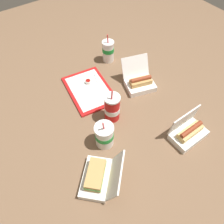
{
  "coord_description": "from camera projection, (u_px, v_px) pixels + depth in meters",
  "views": [
    {
      "loc": [
        0.65,
        -0.44,
        1.06
      ],
      "look_at": [
        0.02,
        0.0,
        0.05
      ],
      "focal_mm": 35.0,
      "sensor_mm": 36.0,
      "label": 1
    }
  ],
  "objects": [
    {
      "name": "ground_plane",
      "position": [
        110.0,
        115.0,
        1.32
      ],
      "size": [
        3.2,
        3.2,
        0.0
      ],
      "primitive_type": "plane",
      "color": "brown"
    },
    {
      "name": "soda_cup_center",
      "position": [
        108.0,
        51.0,
        1.57
      ],
      "size": [
        0.09,
        0.09,
        0.22
      ],
      "color": "white",
      "rests_on": "ground_plane"
    },
    {
      "name": "clamshell_hotdog_right",
      "position": [
        140.0,
        82.0,
        1.43
      ],
      "size": [
        0.25,
        0.24,
        0.16
      ],
      "color": "white",
      "rests_on": "ground_plane"
    },
    {
      "name": "soda_cup_back",
      "position": [
        112.0,
        108.0,
        1.24
      ],
      "size": [
        0.09,
        0.09,
        0.24
      ],
      "color": "red",
      "rests_on": "ground_plane"
    },
    {
      "name": "soda_cup_corner",
      "position": [
        104.0,
        135.0,
        1.14
      ],
      "size": [
        0.1,
        0.1,
        0.21
      ],
      "color": "white",
      "rests_on": "ground_plane"
    },
    {
      "name": "plastic_fork",
      "position": [
        96.0,
        77.0,
        1.5
      ],
      "size": [
        0.11,
        0.05,
        0.0
      ],
      "primitive_type": "cube",
      "rotation": [
        0.0,
        0.0,
        -0.35
      ],
      "color": "white",
      "rests_on": "food_tray"
    },
    {
      "name": "napkin_stack",
      "position": [
        81.0,
        89.0,
        1.43
      ],
      "size": [
        0.11,
        0.11,
        0.0
      ],
      "primitive_type": "cube",
      "rotation": [
        0.0,
        0.0,
        -0.16
      ],
      "color": "white",
      "rests_on": "food_tray"
    },
    {
      "name": "ketchup_cup",
      "position": [
        88.0,
        82.0,
        1.46
      ],
      "size": [
        0.04,
        0.04,
        0.02
      ],
      "color": "white",
      "rests_on": "food_tray"
    },
    {
      "name": "food_tray",
      "position": [
        89.0,
        90.0,
        1.44
      ],
      "size": [
        0.4,
        0.31,
        0.01
      ],
      "color": "red",
      "rests_on": "ground_plane"
    },
    {
      "name": "clamshell_sandwich_front",
      "position": [
        98.0,
        177.0,
        1.04
      ],
      "size": [
        0.28,
        0.28,
        0.16
      ],
      "color": "white",
      "rests_on": "ground_plane"
    },
    {
      "name": "clamshell_hotdog_back",
      "position": [
        188.0,
        132.0,
        1.2
      ],
      "size": [
        0.13,
        0.2,
        0.16
      ],
      "color": "white",
      "rests_on": "ground_plane"
    }
  ]
}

